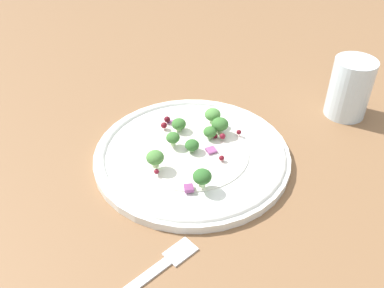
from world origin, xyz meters
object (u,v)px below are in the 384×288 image
object	(u,v)px
fork	(137,283)
water_glass	(350,88)
plate	(192,154)
broccoli_floret_1	(213,115)
broccoli_floret_2	(220,125)
broccoli_floret_0	(202,177)

from	to	relation	value
fork	water_glass	world-z (taller)	water_glass
plate	broccoli_floret_1	distance (cm)	7.58
broccoli_floret_2	water_glass	xyz separation A→B (cm)	(11.06, 19.69, 1.74)
broccoli_floret_0	broccoli_floret_1	world-z (taller)	broccoli_floret_0
broccoli_floret_0	broccoli_floret_2	bearing A→B (deg)	117.15
broccoli_floret_0	fork	world-z (taller)	broccoli_floret_0
broccoli_floret_1	broccoli_floret_2	distance (cm)	2.54
broccoli_floret_2	water_glass	bearing A→B (deg)	60.69
broccoli_floret_0	broccoli_floret_2	world-z (taller)	broccoli_floret_0
broccoli_floret_1	water_glass	size ratio (longest dim) A/B	0.25
plate	broccoli_floret_1	world-z (taller)	broccoli_floret_1
broccoli_floret_2	water_glass	size ratio (longest dim) A/B	0.26
water_glass	broccoli_floret_0	bearing A→B (deg)	-100.26
broccoli_floret_0	fork	size ratio (longest dim) A/B	0.13
broccoli_floret_1	fork	distance (cm)	29.12
broccoli_floret_0	water_glass	xyz separation A→B (cm)	(5.52, 30.49, 1.48)
plate	fork	size ratio (longest dim) A/B	1.52
broccoli_floret_0	broccoli_floret_2	distance (cm)	12.14
water_glass	plate	bearing A→B (deg)	-114.29
plate	broccoli_floret_0	distance (cm)	8.19
broccoli_floret_0	broccoli_floret_1	bearing A→B (deg)	123.41
broccoli_floret_2	water_glass	world-z (taller)	water_glass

